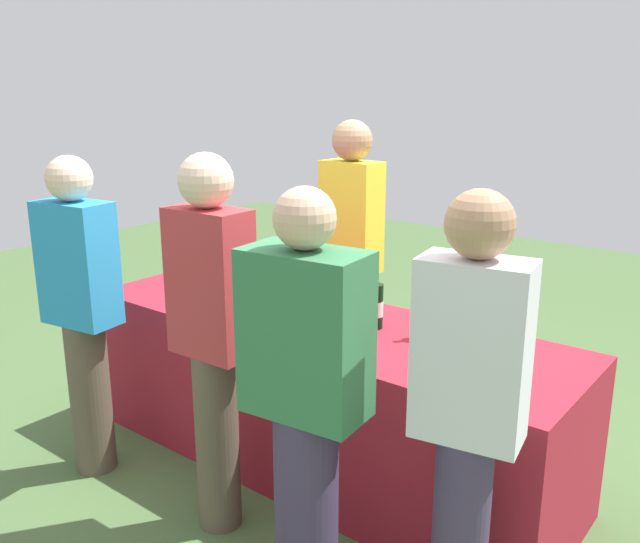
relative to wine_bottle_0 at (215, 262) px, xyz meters
The scene contains 16 objects.
ground_plane 1.31m from the wine_bottle_0, ahead, with size 12.00×12.00×0.00m, color #476638.
tasting_table 1.07m from the wine_bottle_0, ahead, with size 2.62×0.83×0.80m, color maroon.
wine_bottle_0 is the anchor object (origin of this frame).
wine_bottle_1 1.07m from the wine_bottle_0, ahead, with size 0.06×0.06×0.34m.
wine_bottle_2 1.20m from the wine_bottle_0, ahead, with size 0.08×0.08×0.31m.
wine_bottle_3 1.50m from the wine_bottle_0, ahead, with size 0.07×0.07×0.33m.
wine_glass_0 0.52m from the wine_bottle_0, 29.39° to the right, with size 0.07×0.07×0.14m.
wine_glass_1 0.72m from the wine_bottle_0, 18.72° to the right, with size 0.06×0.06×0.14m.
wine_glass_2 0.94m from the wine_bottle_0, 14.24° to the right, with size 0.07×0.07×0.13m.
ice_bucket 1.67m from the wine_bottle_0, ahead, with size 0.21×0.21×0.19m, color silver.
server_pouring 0.81m from the wine_bottle_0, 38.73° to the left, with size 0.35×0.23×1.75m.
guest_0 0.92m from the wine_bottle_0, 87.83° to the right, with size 0.40×0.26×1.62m.
guest_1 1.22m from the wine_bottle_0, 43.66° to the right, with size 0.36×0.22×1.67m.
guest_2 1.78m from the wine_bottle_0, 32.92° to the right, with size 0.46×0.29×1.61m.
guest_3 2.18m from the wine_bottle_0, 21.14° to the right, with size 0.38×0.25×1.63m.
menu_board 0.87m from the wine_bottle_0, 97.95° to the left, with size 0.57×0.03×0.87m, color white.
Camera 1 is at (1.96, -2.50, 1.91)m, focal length 37.66 mm.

